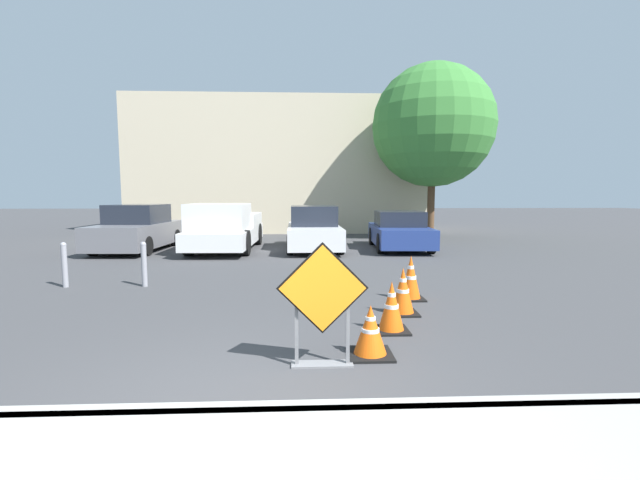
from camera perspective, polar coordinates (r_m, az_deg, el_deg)
ground_plane at (r=13.57m, az=-4.84°, el=-2.04°), size 96.00×96.00×0.00m
curb_lip at (r=3.92m, az=-11.21°, el=-21.89°), size 25.59×0.20×0.14m
road_closed_sign at (r=4.71m, az=0.33°, el=-7.98°), size 1.01×0.20×1.39m
traffic_cone_nearest at (r=5.20m, az=6.72°, el=-11.97°), size 0.53×0.53×0.61m
traffic_cone_second at (r=6.10m, az=9.51°, el=-8.82°), size 0.48×0.48×0.71m
traffic_cone_third at (r=6.99m, az=10.98°, el=-6.76°), size 0.48×0.48×0.75m
traffic_cone_fourth at (r=7.98m, az=11.99°, el=-4.98°), size 0.49×0.49×0.81m
parked_car_nearest at (r=15.98m, az=-23.16°, el=1.29°), size 2.04×4.35×1.57m
pickup_truck at (r=14.87m, az=-12.62°, el=1.40°), size 2.12×5.09×1.62m
parked_car_second at (r=14.93m, az=-0.86°, el=1.37°), size 1.87×4.32×1.52m
parked_car_third at (r=15.35m, az=10.54°, el=1.15°), size 2.03×4.11×1.33m
bollard_nearest at (r=9.59m, az=-22.41°, el=-2.84°), size 0.12×0.12×0.94m
bollard_second at (r=10.25m, az=-30.92°, el=-2.70°), size 0.12×0.12×0.94m
building_facade_backdrop at (r=23.35m, az=-5.36°, el=9.57°), size 14.82×5.00×6.71m
street_tree_behind_lot at (r=19.71m, az=14.84°, el=14.48°), size 5.25×5.25×7.49m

